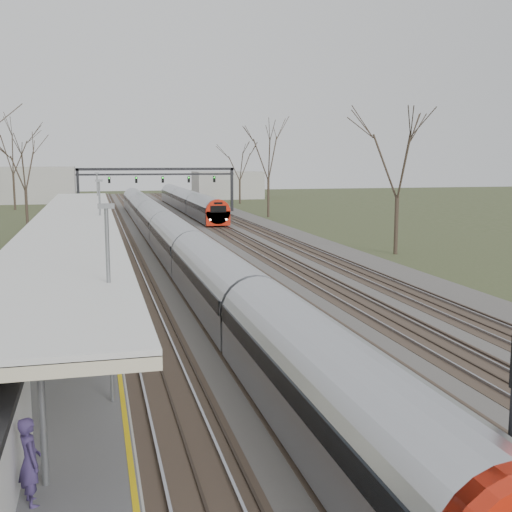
{
  "coord_description": "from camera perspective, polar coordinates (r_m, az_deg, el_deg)",
  "views": [
    {
      "loc": [
        -7.96,
        -1.98,
        7.11
      ],
      "look_at": [
        0.34,
        31.02,
        2.0
      ],
      "focal_mm": 45.0,
      "sensor_mm": 36.0,
      "label": 1
    }
  ],
  "objects": [
    {
      "name": "train_far",
      "position": [
        89.06,
        -6.08,
        4.87
      ],
      "size": [
        2.62,
        45.21,
        3.05
      ],
      "color": "#9C9EA5",
      "rests_on": "ground"
    },
    {
      "name": "track_bed",
      "position": [
        58.0,
        -5.87,
        1.52
      ],
      "size": [
        24.0,
        160.0,
        0.22
      ],
      "color": "#474442",
      "rests_on": "ground"
    },
    {
      "name": "platform",
      "position": [
        40.05,
        -15.49,
        -1.27
      ],
      "size": [
        3.5,
        69.0,
        1.0
      ],
      "primitive_type": "cube",
      "color": "#9E9B93",
      "rests_on": "ground"
    },
    {
      "name": "passenger",
      "position": [
        12.58,
        -19.47,
        -16.84
      ],
      "size": [
        0.57,
        0.7,
        1.64
      ],
      "primitive_type": "imported",
      "rotation": [
        0.0,
        0.0,
        1.91
      ],
      "color": "#392C57",
      "rests_on": "platform"
    },
    {
      "name": "canopy",
      "position": [
        35.13,
        -15.87,
        3.02
      ],
      "size": [
        4.1,
        50.0,
        3.11
      ],
      "color": "slate",
      "rests_on": "platform"
    },
    {
      "name": "train_near",
      "position": [
        52.04,
        -8.03,
        2.24
      ],
      "size": [
        2.62,
        90.21,
        3.05
      ],
      "color": "#9C9EA5",
      "rests_on": "ground"
    },
    {
      "name": "signal_gantry",
      "position": [
        87.39,
        -8.77,
        7.0
      ],
      "size": [
        21.0,
        0.59,
        6.08
      ],
      "color": "black",
      "rests_on": "ground"
    },
    {
      "name": "tree_east_far",
      "position": [
        49.16,
        12.55,
        8.54
      ],
      "size": [
        5.0,
        5.0,
        10.3
      ],
      "color": "#2D231C",
      "rests_on": "ground"
    }
  ]
}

